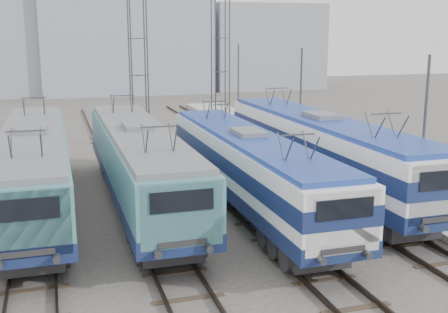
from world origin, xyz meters
TOP-DOWN VIEW (x-y plane):
  - ground at (0.00, 0.00)m, footprint 160.00×160.00m
  - platform at (10.20, 8.00)m, footprint 4.00×70.00m
  - locomotive_far_left at (-6.75, 7.97)m, footprint 2.84×17.92m
  - locomotive_center_left at (-2.25, 7.47)m, footprint 2.85×17.99m
  - locomotive_center_right at (2.25, 5.34)m, footprint 2.73×17.22m
  - locomotive_far_right at (6.75, 7.33)m, footprint 2.94×18.62m
  - catenary_tower_west at (0.00, 22.00)m, footprint 4.50×1.20m
  - catenary_tower_east at (6.50, 24.00)m, footprint 4.50×1.20m
  - mast_front at (8.60, 2.00)m, footprint 0.12×0.12m
  - mast_mid at (8.60, 14.00)m, footprint 0.12×0.12m
  - mast_rear at (8.60, 26.00)m, footprint 0.12×0.12m
  - building_center at (4.00, 62.00)m, footprint 22.00×14.00m
  - building_east at (24.00, 62.00)m, footprint 16.00×12.00m

SIDE VIEW (x-z plane):
  - ground at x=0.00m, z-range 0.00..0.00m
  - platform at x=10.20m, z-range 0.00..0.30m
  - locomotive_center_right at x=2.25m, z-range 0.59..3.83m
  - locomotive_far_left at x=-6.75m, z-range 0.55..3.92m
  - locomotive_center_left at x=-2.25m, z-range 0.55..3.94m
  - locomotive_far_right at x=6.75m, z-range 0.62..4.12m
  - mast_front at x=8.60m, z-range 0.00..7.00m
  - mast_mid at x=8.60m, z-range 0.00..7.00m
  - mast_rear at x=8.60m, z-range 0.00..7.00m
  - building_east at x=24.00m, z-range 0.00..12.00m
  - catenary_tower_west at x=0.00m, z-range 0.64..12.64m
  - catenary_tower_east at x=6.50m, z-range 0.64..12.64m
  - building_center at x=4.00m, z-range 0.00..18.00m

